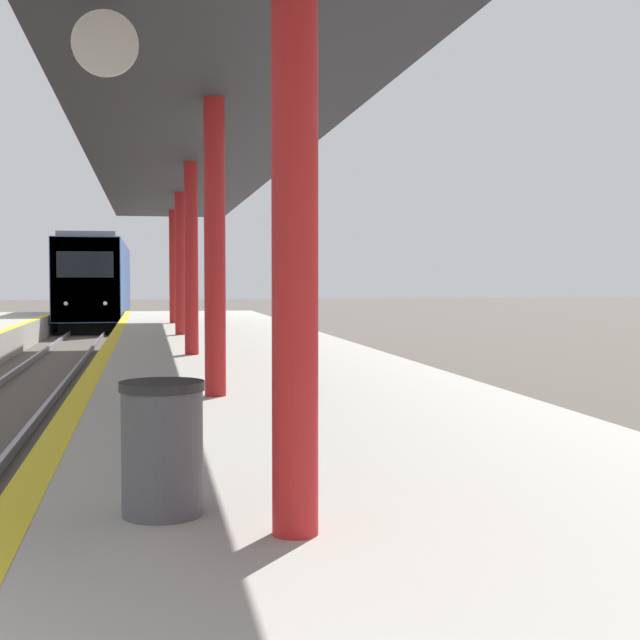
% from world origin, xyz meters
% --- Properties ---
extents(train, '(2.86, 19.80, 4.38)m').
position_xyz_m(train, '(0.00, 45.21, 2.23)').
color(train, black).
rests_on(train, ground).
extents(station_canopy, '(3.99, 32.23, 4.07)m').
position_xyz_m(station_canopy, '(3.40, 15.64, 4.72)').
color(station_canopy, red).
rests_on(station_canopy, platform_right).
extents(trash_bin, '(0.55, 0.55, 0.87)m').
position_xyz_m(trash_bin, '(2.62, 3.36, 1.30)').
color(trash_bin, '#4C4C51').
rests_on(trash_bin, platform_right).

